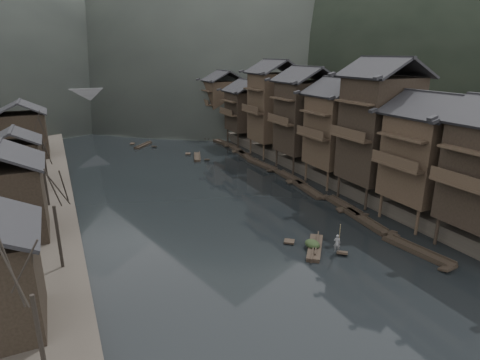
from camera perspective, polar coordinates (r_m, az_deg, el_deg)
water at (r=36.24m, az=4.01°, el=-9.68°), size 300.00×300.00×0.00m
right_bank at (r=86.36m, az=11.79°, el=6.81°), size 40.00×200.00×1.80m
stilt_houses at (r=57.79m, az=10.47°, el=9.73°), size 9.00×67.60×16.49m
left_houses at (r=49.68m, az=-29.64°, el=2.58°), size 8.10×53.20×8.73m
bare_trees at (r=40.47m, az=-25.72°, el=1.19°), size 3.67×41.64×7.33m
moored_sampans at (r=63.24m, az=2.29°, el=2.61°), size 3.27×74.03×0.47m
midriver_boats at (r=78.02m, az=-12.09°, el=5.13°), size 9.79×31.80×0.45m
stone_bridge at (r=101.98m, az=-16.01°, el=10.52°), size 40.00×6.00×9.00m
hero_sampan at (r=36.56m, az=10.61°, el=-9.35°), size 4.12×4.81×0.44m
cargo_heap at (r=36.35m, az=10.28°, el=-8.44°), size 1.20×1.57×0.72m
boatman at (r=35.71m, az=13.66°, el=-8.37°), size 0.71×0.66×1.62m
bamboo_pole at (r=34.72m, az=14.25°, el=-4.17°), size 1.60×1.92×3.94m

